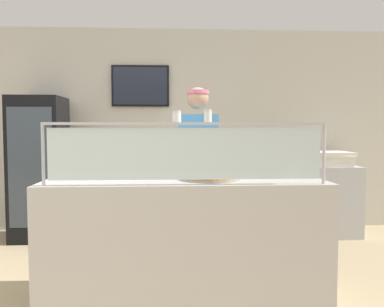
# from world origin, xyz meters

# --- Properties ---
(ground_plane) EXTENTS (12.00, 12.00, 0.00)m
(ground_plane) POSITION_xyz_m (1.13, 1.00, 0.00)
(ground_plane) COLOR tan
(ground_plane) RESTS_ON ground
(shop_rear_unit) EXTENTS (6.66, 0.13, 2.70)m
(shop_rear_unit) POSITION_xyz_m (1.12, 2.60, 1.36)
(shop_rear_unit) COLOR beige
(shop_rear_unit) RESTS_ON ground
(serving_counter) EXTENTS (2.26, 0.70, 0.95)m
(serving_counter) POSITION_xyz_m (1.13, 0.35, 0.47)
(serving_counter) COLOR #BCB7B2
(serving_counter) RESTS_ON ground
(sneeze_guard) EXTENTS (2.09, 0.06, 0.46)m
(sneeze_guard) POSITION_xyz_m (1.13, 0.06, 1.24)
(sneeze_guard) COLOR #B2B5BC
(sneeze_guard) RESTS_ON serving_counter
(pizza_tray) EXTENTS (0.51, 0.51, 0.04)m
(pizza_tray) POSITION_xyz_m (1.34, 0.37, 0.97)
(pizza_tray) COLOR #9EA0A8
(pizza_tray) RESTS_ON serving_counter
(pizza_server) EXTENTS (0.09, 0.28, 0.01)m
(pizza_server) POSITION_xyz_m (1.31, 0.35, 0.99)
(pizza_server) COLOR #ADAFB7
(pizza_server) RESTS_ON pizza_tray
(parmesan_shaker) EXTENTS (0.06, 0.06, 0.08)m
(parmesan_shaker) POSITION_xyz_m (1.06, 0.06, 1.45)
(parmesan_shaker) COLOR white
(parmesan_shaker) RESTS_ON sneeze_guard
(pepper_flake_shaker) EXTENTS (0.06, 0.06, 0.09)m
(pepper_flake_shaker) POSITION_xyz_m (1.29, 0.06, 1.45)
(pepper_flake_shaker) COLOR white
(pepper_flake_shaker) RESTS_ON sneeze_guard
(worker_figure) EXTENTS (0.41, 0.50, 1.76)m
(worker_figure) POSITION_xyz_m (1.28, 0.97, 1.01)
(worker_figure) COLOR #23232D
(worker_figure) RESTS_ON ground
(drink_fridge) EXTENTS (0.61, 0.64, 1.76)m
(drink_fridge) POSITION_xyz_m (-0.60, 2.16, 0.88)
(drink_fridge) COLOR black
(drink_fridge) RESTS_ON ground
(prep_shelf) EXTENTS (0.70, 0.55, 0.89)m
(prep_shelf) POSITION_xyz_m (3.05, 2.11, 0.45)
(prep_shelf) COLOR #B7BABF
(prep_shelf) RESTS_ON ground
(pizza_box_stack) EXTENTS (0.52, 0.50, 0.18)m
(pizza_box_stack) POSITION_xyz_m (3.05, 2.11, 0.98)
(pizza_box_stack) COLOR silver
(pizza_box_stack) RESTS_ON prep_shelf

